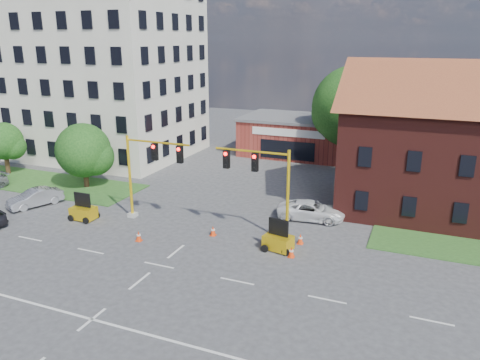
{
  "coord_description": "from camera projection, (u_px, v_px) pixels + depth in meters",
  "views": [
    {
      "loc": [
        13.88,
        -21.23,
        12.84
      ],
      "look_at": [
        1.07,
        10.0,
        2.57
      ],
      "focal_mm": 35.0,
      "sensor_mm": 36.0,
      "label": 1
    }
  ],
  "objects": [
    {
      "name": "cone_b",
      "position": [
        213.0,
        231.0,
        31.63
      ],
      "size": [
        0.4,
        0.4,
        0.7
      ],
      "color": "red",
      "rests_on": "ground"
    },
    {
      "name": "lane_markings",
      "position": [
        129.0,
        289.0,
        24.92
      ],
      "size": [
        60.0,
        36.0,
        0.01
      ],
      "primitive_type": null,
      "color": "silver",
      "rests_on": "ground"
    },
    {
      "name": "ground",
      "position": [
        159.0,
        265.0,
        27.57
      ],
      "size": [
        120.0,
        120.0,
        0.0
      ],
      "primitive_type": "plane",
      "color": "#3C3C3E",
      "rests_on": "ground"
    },
    {
      "name": "brick_shop",
      "position": [
        298.0,
        135.0,
        53.48
      ],
      "size": [
        12.4,
        8.4,
        4.3
      ],
      "color": "maroon",
      "rests_on": "ground"
    },
    {
      "name": "cone_c",
      "position": [
        291.0,
        252.0,
        28.5
      ],
      "size": [
        0.4,
        0.4,
        0.7
      ],
      "color": "red",
      "rests_on": "ground"
    },
    {
      "name": "signal_mast_east",
      "position": [
        264.0,
        182.0,
        30.16
      ],
      "size": [
        5.3,
        0.6,
        6.2
      ],
      "color": "#979792",
      "rests_on": "ground"
    },
    {
      "name": "tree_large",
      "position": [
        357.0,
        110.0,
        47.31
      ],
      "size": [
        8.75,
        8.33,
        10.31
      ],
      "color": "#321C12",
      "rests_on": "ground"
    },
    {
      "name": "pickup_white",
      "position": [
        311.0,
        211.0,
        34.37
      ],
      "size": [
        5.14,
        2.81,
        1.37
      ],
      "primitive_type": "imported",
      "rotation": [
        0.0,
        0.0,
        1.68
      ],
      "color": "white",
      "rests_on": "ground"
    },
    {
      "name": "sedan_silver_front",
      "position": [
        35.0,
        198.0,
        37.1
      ],
      "size": [
        2.94,
        4.43,
        1.38
      ],
      "primitive_type": "imported",
      "rotation": [
        0.0,
        0.0,
        -0.39
      ],
      "color": "#9C9EA3",
      "rests_on": "ground"
    },
    {
      "name": "office_block",
      "position": [
        104.0,
        62.0,
        51.22
      ],
      "size": [
        18.4,
        15.4,
        20.6
      ],
      "color": "beige",
      "rests_on": "ground"
    },
    {
      "name": "trailer_east",
      "position": [
        278.0,
        241.0,
        29.38
      ],
      "size": [
        1.94,
        1.48,
        1.99
      ],
      "rotation": [
        0.0,
        0.0,
        -0.19
      ],
      "color": "yellow",
      "rests_on": "ground"
    },
    {
      "name": "tree_nw_rear",
      "position": [
        6.0,
        143.0,
        45.1
      ],
      "size": [
        3.79,
        3.61,
        5.12
      ],
      "color": "#321C12",
      "rests_on": "ground"
    },
    {
      "name": "signal_mast_west",
      "position": [
        148.0,
        169.0,
        33.32
      ],
      "size": [
        5.3,
        0.6,
        6.2
      ],
      "color": "#979792",
      "rests_on": "ground"
    },
    {
      "name": "trailer_west",
      "position": [
        84.0,
        212.0,
        34.32
      ],
      "size": [
        1.77,
        1.2,
        1.99
      ],
      "rotation": [
        0.0,
        0.0,
        0.02
      ],
      "color": "yellow",
      "rests_on": "ground"
    },
    {
      "name": "tree_nw_front",
      "position": [
        86.0,
        152.0,
        40.98
      ],
      "size": [
        5.0,
        4.77,
        5.79
      ],
      "color": "#321C12",
      "rests_on": "ground"
    },
    {
      "name": "cone_a",
      "position": [
        139.0,
        236.0,
        30.78
      ],
      "size": [
        0.4,
        0.4,
        0.7
      ],
      "color": "red",
      "rests_on": "ground"
    },
    {
      "name": "grass_verge_nw",
      "position": [
        32.0,
        181.0,
        43.68
      ],
      "size": [
        22.0,
        6.0,
        0.08
      ],
      "primitive_type": "cube",
      "color": "#284D1C",
      "rests_on": "ground"
    },
    {
      "name": "cone_d",
      "position": [
        300.0,
        239.0,
        30.35
      ],
      "size": [
        0.4,
        0.4,
        0.7
      ],
      "color": "red",
      "rests_on": "ground"
    }
  ]
}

